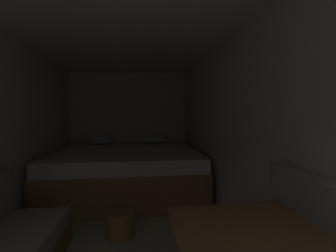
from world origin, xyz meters
name	(u,v)px	position (x,y,z in m)	size (l,w,h in m)	color
ground_plane	(121,244)	(0.00, 2.01, 0.00)	(7.06, 7.06, 0.00)	#B2A893
wall_back	(129,125)	(0.00, 4.57, 1.04)	(2.41, 0.05, 2.09)	silver
wall_right	(239,135)	(1.18, 2.01, 1.04)	(0.05, 5.06, 2.09)	silver
ceiling_slab	(118,20)	(0.00, 2.01, 2.11)	(2.41, 5.06, 0.05)	white
bed	(127,171)	(0.00, 3.54, 0.35)	(2.19, 1.94, 0.84)	#9E7247
dinette_table	(247,252)	(0.66, 0.79, 0.62)	(0.67, 0.57, 0.73)	brown
wicker_basket	(120,224)	(-0.02, 2.17, 0.12)	(0.29, 0.29, 0.25)	olive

